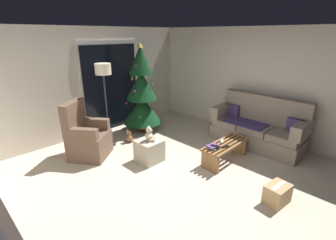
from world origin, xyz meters
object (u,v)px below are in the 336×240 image
cardboard_box_taped_mid_floor (277,194)px  christmas_tree (142,94)px  remote_black (225,147)px  armchair (87,138)px  teddy_bear_cream (149,135)px  cell_phone (215,146)px  ottoman (149,151)px  remote_white (222,141)px  couch (258,128)px  teddy_bear_chestnut_by_tree (129,137)px  coffee_table (225,149)px  book_stack (213,147)px  floor_lamp (104,77)px

cardboard_box_taped_mid_floor → christmas_tree: bearing=83.1°
remote_black → armchair: 2.68m
remote_black → teddy_bear_cream: size_ratio=0.55×
cell_phone → ottoman: size_ratio=0.33×
remote_white → teddy_bear_cream: bearing=18.1°
remote_white → couch: bearing=-128.9°
remote_black → ottoman: ottoman is taller
remote_black → teddy_bear_chestnut_by_tree: (-0.63, 2.11, -0.27)m
remote_black → ottoman: bearing=51.0°
remote_black → cardboard_box_taped_mid_floor: bearing=175.0°
remote_black → christmas_tree: christmas_tree is taller
christmas_tree → armchair: 1.78m
coffee_table → remote_white: (0.01, 0.09, 0.13)m
remote_black → book_stack: bearing=69.7°
christmas_tree → teddy_bear_cream: bearing=-124.8°
cardboard_box_taped_mid_floor → remote_white: bearing=67.4°
remote_white → floor_lamp: (-1.19, 2.12, 1.12)m
teddy_bear_chestnut_by_tree → coffee_table: bearing=-68.9°
remote_white → armchair: armchair is taller
teddy_bear_cream → teddy_bear_chestnut_by_tree: teddy_bear_cream is taller
coffee_table → teddy_bear_chestnut_by_tree: size_ratio=3.86×
remote_black → armchair: bearing=50.1°
cardboard_box_taped_mid_floor → book_stack: bearing=81.7°
coffee_table → floor_lamp: floor_lamp is taller
armchair → ottoman: armchair is taller
book_stack → teddy_bear_chestnut_by_tree: (-0.43, 1.98, -0.29)m
book_stack → armchair: 2.47m
couch → cardboard_box_taped_mid_floor: (-1.67, -1.11, -0.25)m
armchair → teddy_bear_cream: armchair is taller
ottoman → teddy_bear_chestnut_by_tree: bearing=76.2°
coffee_table → christmas_tree: 2.46m
remote_white → teddy_bear_cream: size_ratio=0.55×
armchair → floor_lamp: bearing=13.6°
cell_phone → armchair: (-1.41, 2.05, -0.04)m
remote_white → cardboard_box_taped_mid_floor: bearing=128.2°
coffee_table → teddy_bear_chestnut_by_tree: coffee_table is taller
remote_white → armchair: bearing=12.6°
christmas_tree → armchair: christmas_tree is taller
remote_black → floor_lamp: size_ratio=0.09×
remote_black → floor_lamp: (-1.02, 2.29, 1.12)m
remote_white → book_stack: book_stack is taller
remote_black → armchair: (-1.61, 2.15, 0.01)m
ottoman → teddy_bear_cream: (0.01, -0.01, 0.34)m
coffee_table → cardboard_box_taped_mid_floor: 1.33m
cell_phone → christmas_tree: christmas_tree is taller
cell_phone → teddy_bear_cream: (-0.67, 1.01, 0.11)m
ottoman → teddy_bear_chestnut_by_tree: 1.01m
book_stack → floor_lamp: (-0.83, 2.16, 1.10)m
floor_lamp → remote_white: bearing=-60.7°
ottoman → book_stack: bearing=-55.9°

